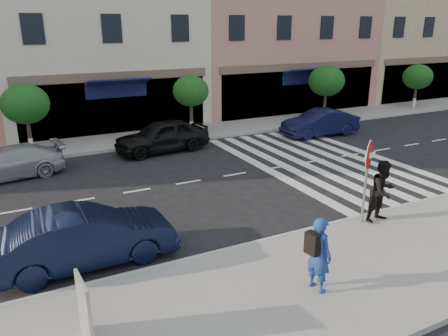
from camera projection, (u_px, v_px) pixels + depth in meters
The scene contains 18 objects.
ground at pixel (239, 223), 13.19m from camera, with size 120.00×120.00×0.00m, color black.
sidewalk_near at pixel (318, 283), 9.99m from camera, with size 60.00×4.50×0.15m, color gray.
sidewalk_far at pixel (137, 139), 22.48m from camera, with size 60.00×3.00×0.15m, color gray.
building_centre at pixel (94, 28), 25.64m from camera, with size 11.00×9.00×11.00m, color beige.
building_east_mid at pixel (267, 12), 30.47m from camera, with size 13.00×9.00×13.00m, color tan.
building_east_far at pixel (396, 20), 35.99m from camera, with size 12.00×9.00×12.00m, color #D8B78A.
street_tree_wb at pixel (25, 104), 19.47m from camera, with size 2.10×2.10×3.06m.
street_tree_c at pixel (191, 91), 22.88m from camera, with size 1.90×1.90×3.04m.
street_tree_ea at pixel (326, 81), 26.73m from camera, with size 2.20×2.20×3.19m.
street_tree_eb at pixel (418, 77), 30.21m from camera, with size 2.00×2.00×2.94m.
stop_sign at pixel (368, 163), 12.33m from camera, with size 0.87×0.22×2.51m.
photographer at pixel (319, 254), 9.39m from camera, with size 0.63×0.41×1.72m, color navy.
walker at pixel (383, 191), 12.73m from camera, with size 0.90×0.70×1.86m, color black.
poster_board at pixel (85, 312), 7.87m from camera, with size 0.32×0.85×1.30m.
car_near_mid at pixel (86, 237), 10.74m from camera, with size 1.53×4.40×1.45m, color black.
car_far_left at pixel (7, 163), 16.84m from camera, with size 1.71×4.21×1.22m, color #9C9CA1.
car_far_mid at pixel (162, 136), 20.35m from camera, with size 1.78×4.42×1.50m, color black.
car_far_right at pixel (320, 123), 23.30m from camera, with size 1.47×4.21×1.39m, color black.
Camera 1 is at (-5.82, -10.50, 5.72)m, focal length 35.00 mm.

